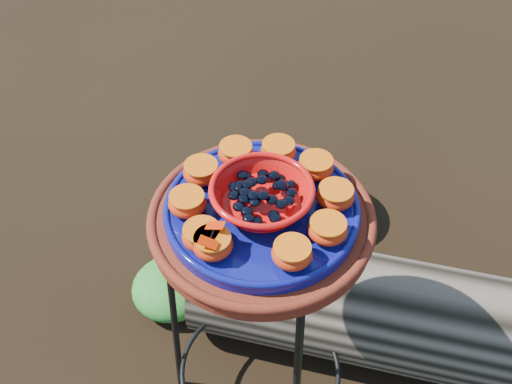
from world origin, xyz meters
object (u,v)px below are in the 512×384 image
Objects in this scene: plant_stand at (261,326)px; red_bowl at (262,197)px; driftwood_log at (502,336)px; terracotta_saucer at (262,222)px; cobalt_plate at (262,211)px.

red_bowl is at bearing 0.00° from plant_stand.
driftwood_log is at bearing 47.91° from plant_stand.
red_bowl reaches higher than plant_stand.
red_bowl is at bearing -132.09° from driftwood_log.
terracotta_saucer reaches higher than driftwood_log.
red_bowl reaches higher than terracotta_saucer.
plant_stand is at bearing 0.00° from terracotta_saucer.
terracotta_saucer is 1.17× the size of cobalt_plate.
terracotta_saucer reaches higher than plant_stand.
plant_stand is 1.93× the size of cobalt_plate.
cobalt_plate is at bearing 0.00° from plant_stand.
cobalt_plate is at bearing 0.00° from terracotta_saucer.
driftwood_log is at bearing 47.91° from cobalt_plate.
plant_stand is 1.65× the size of terracotta_saucer.
plant_stand is at bearing 0.00° from red_bowl.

